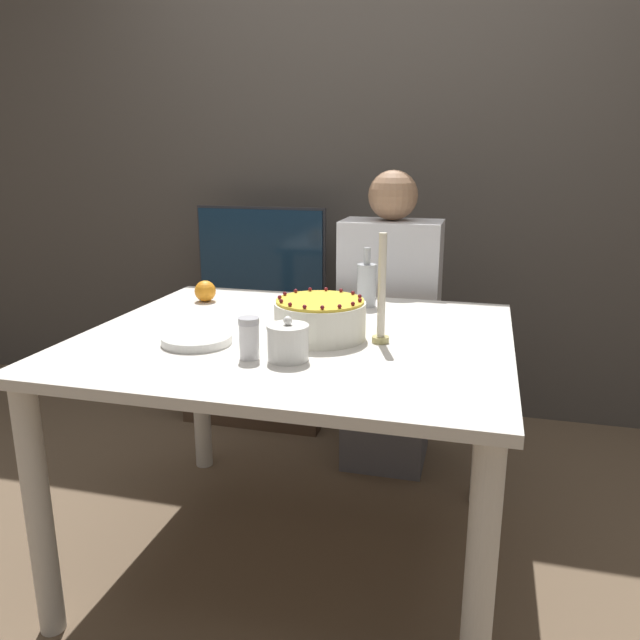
{
  "coord_description": "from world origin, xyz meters",
  "views": [
    {
      "loc": [
        0.54,
        -1.73,
        1.31
      ],
      "look_at": [
        0.08,
        -0.02,
        0.83
      ],
      "focal_mm": 35.0,
      "sensor_mm": 36.0,
      "label": 1
    }
  ],
  "objects_px": {
    "sugar_bowl": "(288,342)",
    "bottle": "(367,284)",
    "cake": "(320,319)",
    "sugar_shaker": "(249,338)",
    "tv_monitor": "(261,254)",
    "person_man_blue_shirt": "(389,341)",
    "candle": "(382,298)"
  },
  "relations": [
    {
      "from": "bottle",
      "to": "cake",
      "type": "bearing_deg",
      "value": -97.9
    },
    {
      "from": "cake",
      "to": "sugar_bowl",
      "type": "bearing_deg",
      "value": -97.28
    },
    {
      "from": "sugar_bowl",
      "to": "bottle",
      "type": "bearing_deg",
      "value": 82.31
    },
    {
      "from": "sugar_bowl",
      "to": "tv_monitor",
      "type": "distance_m",
      "value": 1.47
    },
    {
      "from": "person_man_blue_shirt",
      "to": "sugar_bowl",
      "type": "bearing_deg",
      "value": 83.11
    },
    {
      "from": "sugar_bowl",
      "to": "tv_monitor",
      "type": "xyz_separation_m",
      "value": [
        -0.57,
        1.36,
        0.0
      ]
    },
    {
      "from": "candle",
      "to": "tv_monitor",
      "type": "relative_size",
      "value": 0.49
    },
    {
      "from": "sugar_bowl",
      "to": "sugar_shaker",
      "type": "relative_size",
      "value": 1.06
    },
    {
      "from": "cake",
      "to": "tv_monitor",
      "type": "height_order",
      "value": "tv_monitor"
    },
    {
      "from": "tv_monitor",
      "to": "bottle",
      "type": "bearing_deg",
      "value": -47.14
    },
    {
      "from": "candle",
      "to": "bottle",
      "type": "distance_m",
      "value": 0.45
    },
    {
      "from": "cake",
      "to": "person_man_blue_shirt",
      "type": "bearing_deg",
      "value": 83.22
    },
    {
      "from": "candle",
      "to": "bottle",
      "type": "height_order",
      "value": "candle"
    },
    {
      "from": "sugar_bowl",
      "to": "bottle",
      "type": "relative_size",
      "value": 0.57
    },
    {
      "from": "person_man_blue_shirt",
      "to": "bottle",
      "type": "bearing_deg",
      "value": 84.56
    },
    {
      "from": "sugar_shaker",
      "to": "person_man_blue_shirt",
      "type": "relative_size",
      "value": 0.09
    },
    {
      "from": "candle",
      "to": "sugar_bowl",
      "type": "bearing_deg",
      "value": -134.02
    },
    {
      "from": "cake",
      "to": "bottle",
      "type": "relative_size",
      "value": 1.28
    },
    {
      "from": "sugar_shaker",
      "to": "tv_monitor",
      "type": "distance_m",
      "value": 1.45
    },
    {
      "from": "candle",
      "to": "tv_monitor",
      "type": "distance_m",
      "value": 1.38
    },
    {
      "from": "sugar_shaker",
      "to": "bottle",
      "type": "height_order",
      "value": "bottle"
    },
    {
      "from": "sugar_shaker",
      "to": "tv_monitor",
      "type": "xyz_separation_m",
      "value": [
        -0.47,
        1.37,
        -0.01
      ]
    },
    {
      "from": "sugar_bowl",
      "to": "person_man_blue_shirt",
      "type": "bearing_deg",
      "value": 83.11
    },
    {
      "from": "sugar_shaker",
      "to": "candle",
      "type": "xyz_separation_m",
      "value": [
        0.31,
        0.23,
        0.07
      ]
    },
    {
      "from": "cake",
      "to": "sugar_shaker",
      "type": "height_order",
      "value": "cake"
    },
    {
      "from": "candle",
      "to": "person_man_blue_shirt",
      "type": "xyz_separation_m",
      "value": [
        -0.09,
        0.78,
        -0.37
      ]
    },
    {
      "from": "cake",
      "to": "candle",
      "type": "height_order",
      "value": "candle"
    },
    {
      "from": "sugar_shaker",
      "to": "person_man_blue_shirt",
      "type": "xyz_separation_m",
      "value": [
        0.22,
        1.01,
        -0.29
      ]
    },
    {
      "from": "sugar_bowl",
      "to": "bottle",
      "type": "distance_m",
      "value": 0.65
    },
    {
      "from": "candle",
      "to": "person_man_blue_shirt",
      "type": "height_order",
      "value": "person_man_blue_shirt"
    },
    {
      "from": "cake",
      "to": "bottle",
      "type": "distance_m",
      "value": 0.43
    },
    {
      "from": "bottle",
      "to": "candle",
      "type": "bearing_deg",
      "value": -73.79
    }
  ]
}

